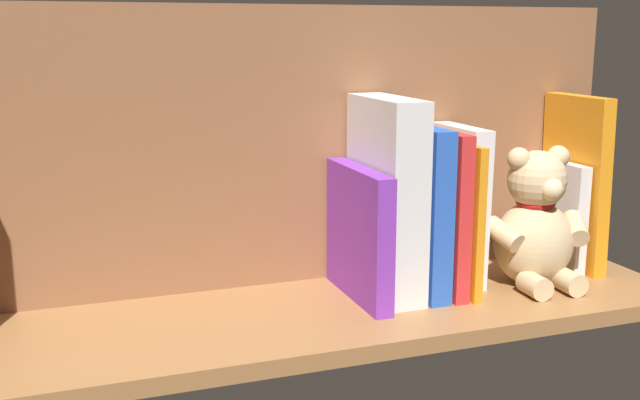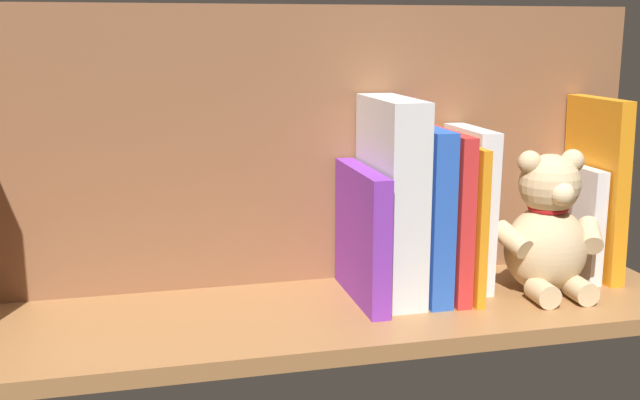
# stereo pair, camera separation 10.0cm
# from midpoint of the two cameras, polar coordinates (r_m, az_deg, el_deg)

# --- Properties ---
(ground_plane) EXTENTS (1.01, 0.29, 0.02)m
(ground_plane) POSITION_cam_midpoint_polar(r_m,az_deg,el_deg) (1.04, 2.77, -8.49)
(ground_plane) COLOR #9E6B3D
(shelf_back_panel) EXTENTS (1.01, 0.02, 0.40)m
(shelf_back_panel) POSITION_cam_midpoint_polar(r_m,az_deg,el_deg) (1.10, 1.08, 3.93)
(shelf_back_panel) COLOR brown
(shelf_back_panel) RESTS_ON ground_plane
(book_0) EXTENTS (0.03, 0.14, 0.27)m
(book_0) POSITION_cam_midpoint_polar(r_m,az_deg,el_deg) (1.23, 21.88, 0.81)
(book_0) COLOR orange
(book_0) RESTS_ON ground_plane
(book_1) EXTENTS (0.02, 0.13, 0.17)m
(book_1) POSITION_cam_midpoint_polar(r_m,az_deg,el_deg) (1.23, 20.58, -1.46)
(book_1) COLOR silver
(book_1) RESTS_ON ground_plane
(teddy_bear) EXTENTS (0.16, 0.13, 0.20)m
(teddy_bear) POSITION_cam_midpoint_polar(r_m,az_deg,el_deg) (1.13, 18.93, -2.18)
(teddy_bear) COLOR #D1B284
(teddy_bear) RESTS_ON ground_plane
(book_2) EXTENTS (0.03, 0.13, 0.23)m
(book_2) POSITION_cam_midpoint_polar(r_m,az_deg,el_deg) (1.13, 13.40, -0.55)
(book_2) COLOR silver
(book_2) RESTS_ON ground_plane
(book_3) EXTENTS (0.01, 0.17, 0.21)m
(book_3) POSITION_cam_midpoint_polar(r_m,az_deg,el_deg) (1.10, 12.69, -1.27)
(book_3) COLOR orange
(book_3) RESTS_ON ground_plane
(book_4) EXTENTS (0.02, 0.17, 0.23)m
(book_4) POSITION_cam_midpoint_polar(r_m,az_deg,el_deg) (1.09, 11.67, -0.90)
(book_4) COLOR red
(book_4) RESTS_ON ground_plane
(book_5) EXTENTS (0.03, 0.17, 0.23)m
(book_5) POSITION_cam_midpoint_polar(r_m,az_deg,el_deg) (1.08, 10.20, -0.81)
(book_5) COLOR blue
(book_5) RESTS_ON ground_plane
(dictionary_thick_white) EXTENTS (0.05, 0.17, 0.27)m
(dictionary_thick_white) POSITION_cam_midpoint_polar(r_m,az_deg,el_deg) (1.06, 7.96, 0.08)
(dictionary_thick_white) COLOR silver
(dictionary_thick_white) RESTS_ON ground_plane
(book_6) EXTENTS (0.03, 0.18, 0.18)m
(book_6) POSITION_cam_midpoint_polar(r_m,az_deg,el_deg) (1.05, 5.83, -2.59)
(book_6) COLOR purple
(book_6) RESTS_ON ground_plane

